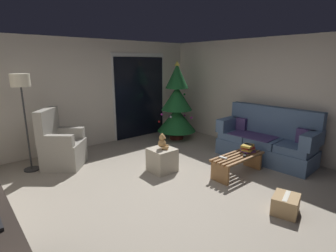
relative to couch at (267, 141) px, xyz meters
The scene contains 18 objects.
ground_plane 2.36m from the couch, behind, with size 7.00×7.00×0.00m, color #9E9384.
wall_back 4.08m from the couch, 125.52° to the left, with size 5.72×0.12×2.50m, color beige.
wall_right 1.03m from the couch, 18.92° to the left, with size 0.12×6.00×2.50m, color beige.
patio_door_frame 3.39m from the couch, 107.13° to the left, with size 1.60×0.02×2.20m, color silver.
patio_door_glass 3.37m from the couch, 107.22° to the left, with size 1.50×0.02×2.10m, color black.
couch is the anchor object (origin of this frame).
coffee_table 1.11m from the couch, behind, with size 1.10×0.40×0.36m.
remote_white 1.41m from the couch, behind, with size 0.04×0.16×0.02m, color silver.
remote_black 1.03m from the couch, behind, with size 0.04×0.16×0.02m, color black.
book_stack 0.81m from the couch, behind, with size 0.28×0.23×0.14m.
cell_phone 0.80m from the couch, behind, with size 0.07×0.14×0.01m, color black.
christmas_tree 2.39m from the couch, 100.66° to the left, with size 1.00×1.00×2.00m.
armchair 4.12m from the couch, 145.30° to the left, with size 0.97×0.97×1.13m.
floor_lamp 4.77m from the couch, 146.99° to the left, with size 0.32×0.32×1.78m.
ottoman 2.24m from the couch, 155.81° to the left, with size 0.44×0.44×0.43m, color #B2A893.
teddy_bear_honey 2.23m from the couch, 155.92° to the left, with size 0.21×0.21×0.29m.
teddy_bear_chestnut_by_tree 2.31m from the couch, 122.79° to the left, with size 0.21×0.21×0.29m.
cardboard_box_taped_mid_floor 2.07m from the couch, 142.85° to the right, with size 0.45×0.41×0.25m.
Camera 1 is at (-2.55, -2.81, 1.99)m, focal length 27.83 mm.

